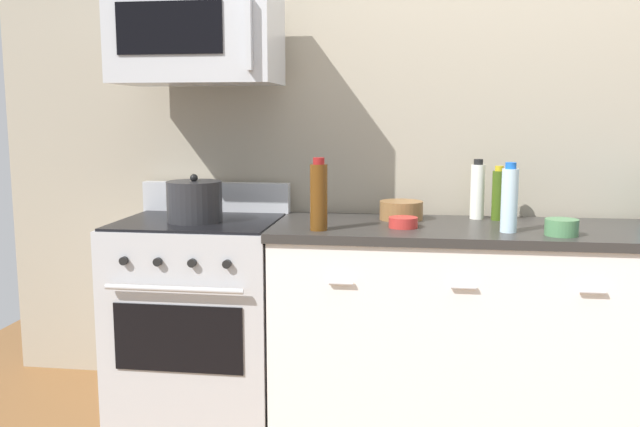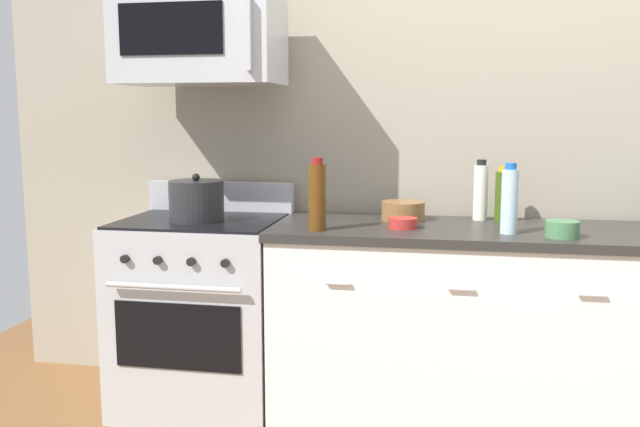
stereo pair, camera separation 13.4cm
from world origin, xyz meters
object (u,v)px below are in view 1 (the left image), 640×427
Objects in this scene: microwave at (197,40)px; bottle_wine_amber at (319,196)px; bowl_green_glaze at (562,227)px; bottle_water_clear at (509,199)px; bottle_olive_oil at (498,195)px; range_oven at (201,313)px; bowl_red_small at (403,222)px; bottle_vinegar_white at (477,191)px; bowl_wooden_salad at (401,210)px; stockpot at (195,201)px.

bottle_wine_amber is at bearing -21.94° from microwave.
bowl_green_glaze is (1.01, 0.01, -0.11)m from bottle_wine_amber.
bowl_green_glaze is (0.21, -0.05, -0.10)m from bottle_water_clear.
range_oven is at bearing -171.99° from bottle_olive_oil.
range_oven is 1.07m from bowl_red_small.
range_oven is at bearing 173.46° from bowl_green_glaze.
bottle_water_clear is (1.40, -0.18, -0.69)m from microwave.
bottle_vinegar_white is 0.47m from bowl_red_small.
bottle_vinegar_white is 2.10× the size of bowl_green_glaze.
bowl_wooden_salad is at bearing 45.25° from bottle_wine_amber.
bowl_wooden_salad is at bearing 12.23° from stockpot.
stockpot is at bearing -90.13° from microwave.
range_oven reaches higher than bowl_wooden_salad.
bottle_water_clear is 0.46m from bowl_red_small.
bowl_wooden_salad is 1.50× the size of bowl_green_glaze.
stockpot is (-0.94, -0.20, 0.05)m from bowl_wooden_salad.
range_oven is at bearing -170.10° from bottle_vinegar_white.
bowl_green_glaze is at bearing -53.37° from bottle_vinegar_white.
bowl_wooden_salad is (0.94, 0.11, -0.78)m from microwave.
bottle_wine_amber is 1.23× the size of stockpot.
bottle_water_clear is at bearing -7.22° from microwave.
bottle_olive_oil is 1.25× the size of bowl_wooden_salad.
stockpot is at bearing 175.34° from bowl_green_glaze.
bottle_wine_amber is (-0.70, -0.42, 0.01)m from bottle_vinegar_white.
bottle_wine_amber is 0.50m from bowl_wooden_salad.
bottle_vinegar_white is at bearing 161.76° from bottle_olive_oil.
bottle_olive_oil is at bearing 6.20° from microwave.
microwave is at bearing -173.57° from bowl_wooden_salad.
stockpot is (-0.60, 0.14, -0.05)m from bottle_wine_amber.
bottle_wine_amber is 0.62m from stockpot.
bowl_red_small is at bearing -147.70° from bottle_olive_oil.
bottle_water_clear reaches higher than range_oven.
microwave reaches higher than bottle_vinegar_white.
stockpot is at bearing -167.77° from bowl_wooden_salad.
bottle_wine_amber is (-0.80, -0.06, 0.01)m from bottle_water_clear.
bottle_water_clear is at bearing -74.43° from bottle_vinegar_white.
microwave is 1.80m from bowl_green_glaze.
bottle_water_clear is at bearing 165.90° from bowl_green_glaze.
bottle_vinegar_white is at bearing 12.16° from stockpot.
microwave is at bearing 171.88° from bowl_green_glaze.
bottle_water_clear is (1.40, -0.13, 0.59)m from range_oven.
bottle_vinegar_white is at bearing 31.13° from bottle_wine_amber.
bottle_water_clear reaches higher than bowl_red_small.
bottle_vinegar_white is 0.82m from bottle_wine_amber.
bottle_vinegar_white is at bearing 105.57° from bottle_water_clear.
bottle_vinegar_white is (1.30, 0.23, 0.59)m from range_oven.
bowl_red_small is (0.01, -0.23, -0.02)m from bowl_wooden_salad.
bottle_water_clear is 1.40m from stockpot.
microwave is 1.23m from bowl_wooden_salad.
bottle_vinegar_white is 0.96× the size of bottle_water_clear.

